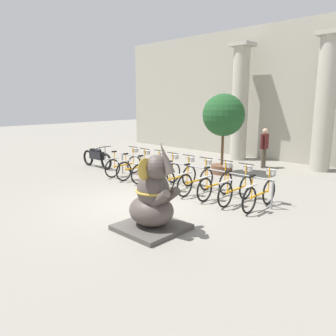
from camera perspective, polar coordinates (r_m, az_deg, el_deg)
ground_plane at (r=8.74m, az=-4.26°, el=-6.30°), size 60.00×60.00×0.00m
building_facade at (r=15.46m, az=20.42°, el=12.11°), size 20.00×0.20×6.00m
column_left at (r=15.42m, az=12.43°, el=11.16°), size 0.91×0.91×5.16m
column_right at (r=13.87m, az=25.70°, el=10.26°), size 0.91×0.91×5.16m
bike_rack at (r=10.16m, az=2.56°, el=0.03°), size 6.05×0.05×0.77m
bicycle_0 at (r=12.06m, az=-7.60°, el=0.63°), size 0.48×1.68×1.02m
bicycle_1 at (r=11.53m, az=-5.61°, el=0.16°), size 0.48×1.68×1.02m
bicycle_2 at (r=11.08m, az=-3.02°, el=-0.27°), size 0.48×1.68×1.02m
bicycle_3 at (r=10.55m, az=-0.77°, el=-0.86°), size 0.48×1.68×1.02m
bicycle_4 at (r=10.10m, az=2.00°, el=-1.44°), size 0.48×1.68×1.02m
bicycle_5 at (r=9.67m, az=5.02°, el=-2.07°), size 0.48×1.68×1.02m
bicycle_6 at (r=9.30m, az=8.42°, el=-2.71°), size 0.48×1.68×1.02m
bicycle_7 at (r=8.92m, az=11.89°, el=-3.47°), size 0.48×1.68×1.02m
bicycle_8 at (r=8.61m, az=15.78°, el=-4.22°), size 0.48×1.68×1.02m
elephant_statue at (r=6.85m, az=-2.62°, el=-5.63°), size 1.30×1.30×1.93m
motorcycle at (r=13.64m, az=-12.28°, el=1.94°), size 1.93×0.55×0.92m
person_pedestrian at (r=13.76m, az=16.44°, el=3.94°), size 0.21×0.47×1.60m
potted_tree at (r=12.23m, az=9.63°, el=8.57°), size 1.54×1.54×2.94m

